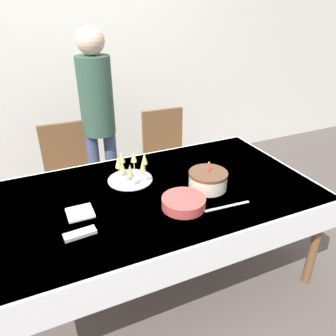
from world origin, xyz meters
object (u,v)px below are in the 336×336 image
at_px(champagne_tray, 130,168).
at_px(person_standing, 97,110).
at_px(birthday_cake, 208,180).
at_px(dining_chair_far_right, 167,156).
at_px(plate_stack_main, 184,203).
at_px(dining_chair_far_left, 70,175).

relative_size(champagne_tray, person_standing, 0.18).
relative_size(birthday_cake, person_standing, 0.15).
bearing_deg(birthday_cake, person_standing, 112.44).
distance_m(dining_chair_far_right, person_standing, 0.79).
bearing_deg(dining_chair_far_right, plate_stack_main, -109.35).
relative_size(birthday_cake, champagne_tray, 0.83).
bearing_deg(dining_chair_far_left, champagne_tray, -64.45).
distance_m(plate_stack_main, person_standing, 1.26).
height_order(champagne_tray, plate_stack_main, champagne_tray).
xyz_separation_m(birthday_cake, champagne_tray, (-0.43, 0.31, 0.03)).
bearing_deg(plate_stack_main, champagne_tray, 112.12).
xyz_separation_m(dining_chair_far_left, plate_stack_main, (0.51, -1.13, 0.26)).
xyz_separation_m(birthday_cake, plate_stack_main, (-0.25, -0.14, -0.03)).
bearing_deg(dining_chair_far_right, champagne_tray, -130.18).
relative_size(dining_chair_far_right, champagne_tray, 3.06).
relative_size(plate_stack_main, person_standing, 0.16).
height_order(champagne_tray, person_standing, person_standing).
xyz_separation_m(dining_chair_far_left, champagne_tray, (0.33, -0.69, 0.31)).
xyz_separation_m(champagne_tray, plate_stack_main, (0.18, -0.45, -0.06)).
relative_size(dining_chair_far_left, dining_chair_far_right, 1.00).
xyz_separation_m(dining_chair_far_left, dining_chair_far_right, (0.91, 0.00, 0.00)).
bearing_deg(dining_chair_far_left, plate_stack_main, -65.78).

